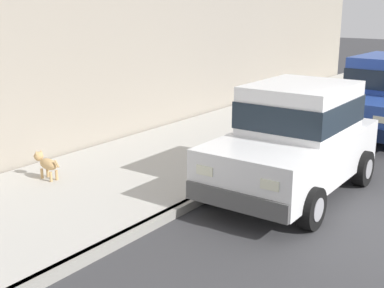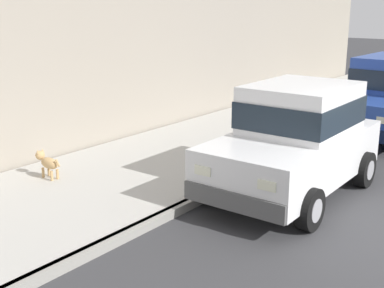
% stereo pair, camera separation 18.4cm
% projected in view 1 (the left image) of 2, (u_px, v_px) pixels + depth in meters
% --- Properties ---
extents(curb, '(0.16, 64.00, 0.14)m').
position_uv_depth(curb, '(223.00, 187.00, 9.04)').
color(curb, gray).
rests_on(curb, ground).
extents(sidewalk, '(3.60, 64.00, 0.14)m').
position_uv_depth(sidewalk, '(146.00, 168.00, 10.07)').
color(sidewalk, '#B7B5AD').
rests_on(sidewalk, ground).
extents(car_white_hatchback, '(1.99, 3.82, 1.88)m').
position_uv_depth(car_white_hatchback, '(295.00, 138.00, 8.76)').
color(car_white_hatchback, white).
rests_on(car_white_hatchback, ground).
extents(dog_tan, '(0.76, 0.23, 0.49)m').
position_uv_depth(dog_tan, '(46.00, 163.00, 9.20)').
color(dog_tan, tan).
rests_on(dog_tan, sidewalk).
extents(building_facade, '(0.50, 20.00, 4.59)m').
position_uv_depth(building_facade, '(200.00, 35.00, 14.35)').
color(building_facade, '#9E9384').
rests_on(building_facade, ground).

